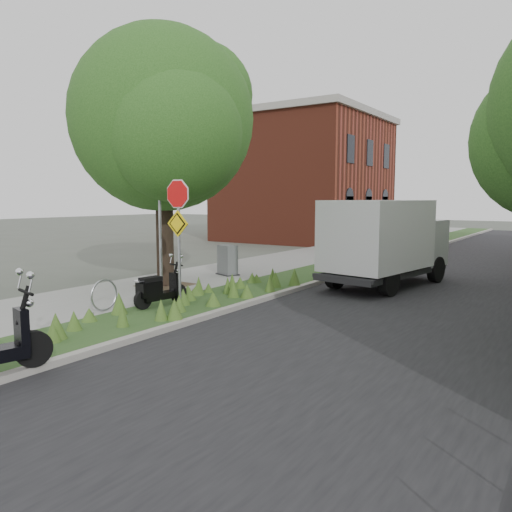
{
  "coord_description": "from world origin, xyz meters",
  "views": [
    {
      "loc": [
        6.71,
        -8.2,
        2.75
      ],
      "look_at": [
        -0.34,
        2.31,
        1.3
      ],
      "focal_mm": 35.0,
      "sensor_mm": 36.0,
      "label": 1
    }
  ],
  "objects_px": {
    "sign_assembly": "(178,217)",
    "scooter_near": "(155,292)",
    "utility_cabinet": "(227,261)",
    "box_truck": "(385,239)"
  },
  "relations": [
    {
      "from": "scooter_near",
      "to": "box_truck",
      "type": "height_order",
      "value": "box_truck"
    },
    {
      "from": "sign_assembly",
      "to": "scooter_near",
      "type": "relative_size",
      "value": 2.04
    },
    {
      "from": "sign_assembly",
      "to": "utility_cabinet",
      "type": "distance_m",
      "value": 5.72
    },
    {
      "from": "box_truck",
      "to": "scooter_near",
      "type": "bearing_deg",
      "value": -117.63
    },
    {
      "from": "box_truck",
      "to": "utility_cabinet",
      "type": "height_order",
      "value": "box_truck"
    },
    {
      "from": "utility_cabinet",
      "to": "box_truck",
      "type": "bearing_deg",
      "value": 15.75
    },
    {
      "from": "scooter_near",
      "to": "sign_assembly",
      "type": "bearing_deg",
      "value": 15.81
    },
    {
      "from": "sign_assembly",
      "to": "scooter_near",
      "type": "height_order",
      "value": "sign_assembly"
    },
    {
      "from": "sign_assembly",
      "to": "box_truck",
      "type": "bearing_deg",
      "value": 66.25
    },
    {
      "from": "sign_assembly",
      "to": "utility_cabinet",
      "type": "height_order",
      "value": "sign_assembly"
    }
  ]
}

